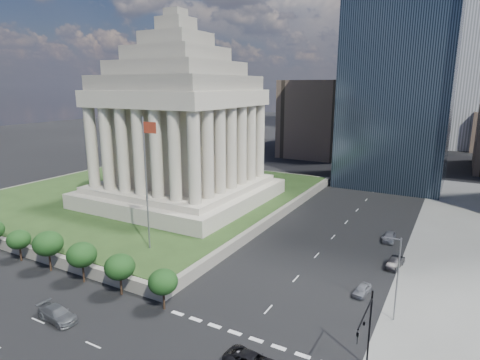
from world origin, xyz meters
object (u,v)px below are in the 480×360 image
Objects in this scene: suv_grey at (57,314)px; war_memorial at (179,109)px; traffic_signal_ne at (366,327)px; parked_sedan_near at (362,290)px; street_lamp_north at (396,274)px; parked_sedan_mid at (395,263)px; flagpole at (147,177)px; parked_sedan_far at (389,237)px.

war_memorial is at bearing 23.04° from suv_grey.
parked_sedan_near is at bearing 102.80° from traffic_signal_ne.
street_lamp_north is 15.44m from parked_sedan_mid.
flagpole reaches higher than parked_sedan_near.
parked_sedan_mid is at bearing 97.18° from street_lamp_north.
suv_grey is at bearing -84.66° from flagpole.
suv_grey is 52.45m from parked_sedan_far.
traffic_signal_ne is at bearing -36.42° from war_memorial.
parked_sedan_near is (43.00, -18.90, -20.77)m from war_memorial.
parked_sedan_near is (29.17, 22.89, -0.17)m from suv_grey.
war_memorial is 47.72m from parked_sedan_far.
parked_sedan_far is (-4.33, 24.80, -4.87)m from street_lamp_north.
war_memorial is 54.92m from street_lamp_north.
traffic_signal_ne is at bearing -85.62° from parked_sedan_far.
traffic_signal_ne is 36.55m from parked_sedan_far.
suv_grey is at bearing -124.85° from parked_sedan_mid.
traffic_signal_ne is 26.23m from parked_sedan_mid.
flagpole reaches higher than street_lamp_north.
flagpole is 4.33× the size of parked_sedan_far.
street_lamp_north is 7.80m from parked_sedan_near.
parked_sedan_far is at bearing 95.54° from traffic_signal_ne.
street_lamp_north is 25.64m from parked_sedan_far.
street_lamp_north reaches higher than suv_grey.
war_memorial is at bearing 116.89° from flagpole.
street_lamp_north reaches higher than traffic_signal_ne.
parked_sedan_mid reaches higher than parked_sedan_near.
war_memorial reaches higher than street_lamp_north.
parked_sedan_far is at bearing 2.40° from war_memorial.
street_lamp_north is at bearing -25.92° from war_memorial.
suv_grey is at bearing -150.71° from street_lamp_north.
parked_sedan_far is (30.83, 25.80, -12.33)m from flagpole.
traffic_signal_ne is at bearing -94.19° from street_lamp_north.
war_memorial is 4.88× the size of traffic_signal_ne.
parked_sedan_far is at bearing 112.36° from parked_sedan_mid.
war_memorial is 60.00m from traffic_signal_ne.
flagpole is 38.79m from parked_sedan_mid.
traffic_signal_ne is 1.45× the size of suv_grey.
traffic_signal_ne is 16.46m from parked_sedan_near.
suv_grey reaches higher than parked_sedan_mid.
parked_sedan_far is (0.00, 20.70, 0.15)m from parked_sedan_near.
war_memorial is 7.08× the size of suv_grey.
flagpole is 35.95m from street_lamp_north.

